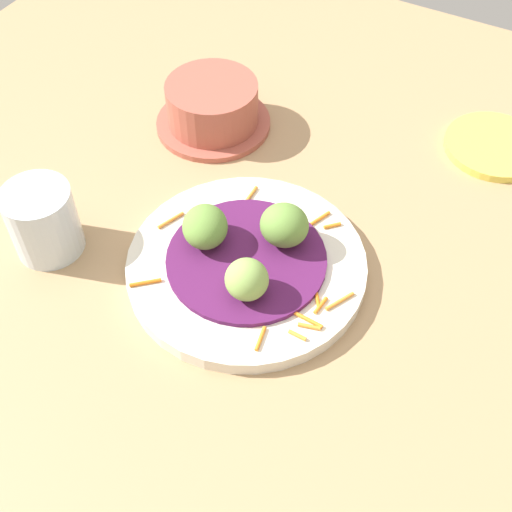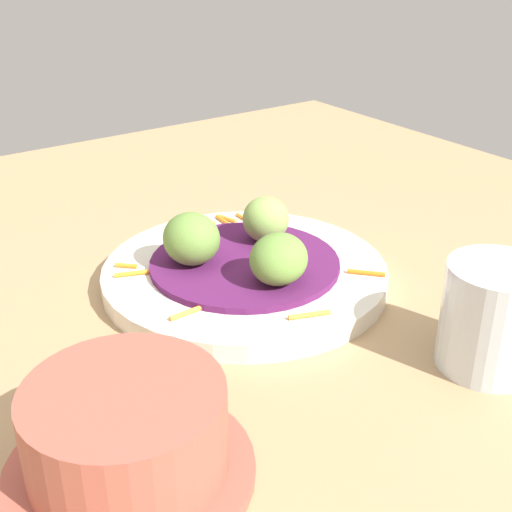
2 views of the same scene
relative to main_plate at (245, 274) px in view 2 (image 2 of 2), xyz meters
The scene contains 9 objects.
table_surface 7.50cm from the main_plate, 137.05° to the right, with size 110.00×110.00×2.00cm, color tan.
main_plate is the anchor object (origin of this frame).
cabbage_bed 1.15cm from the main_plate, 45.00° to the left, with size 17.01×17.01×0.59cm, color #51194C.
carrot_garnish 3.62cm from the main_plate, 85.47° to the left, with size 19.85×22.75×0.40cm.
guac_scoop_left 5.87cm from the main_plate, 89.63° to the right, with size 5.34×4.79×4.26cm, color olive.
guac_scoop_center 5.88cm from the main_plate, 30.37° to the left, with size 4.39×4.34×4.30cm, color #84A851.
guac_scoop_right 5.99cm from the main_plate, 150.37° to the left, with size 5.20×4.90×4.64cm, color olive.
terracotta_bowl 24.89cm from the main_plate, 140.32° to the right, with size 14.86×14.86×6.28cm.
water_glass 22.20cm from the main_plate, 70.21° to the right, with size 7.42×7.42×8.08cm, color silver.
Camera 2 is at (-25.36, -40.12, 31.68)cm, focal length 47.94 mm.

